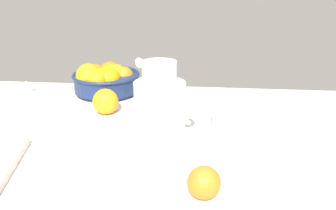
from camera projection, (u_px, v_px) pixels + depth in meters
ground_plane at (153, 135)px, 103.96cm from camera, size 143.25×80.90×3.00cm
fruit_bowl at (106, 79)px, 130.82cm from camera, size 23.64×23.64×11.88cm
juice_pitcher at (160, 104)px, 102.96cm from camera, size 17.37×14.34×19.36cm
juice_glass at (222, 119)px, 101.50cm from camera, size 5.60×5.60×8.04cm
loose_orange_0 at (106, 102)px, 113.32cm from camera, size 7.88×7.88×7.88cm
loose_orange_1 at (204, 183)px, 72.00cm from camera, size 6.60×6.60×6.60cm
loose_orange_2 at (173, 93)px, 121.78cm from camera, size 7.65×7.65×7.65cm
spoon at (30, 87)px, 138.70cm from camera, size 8.82×11.80×1.00cm
herb_sprig_1 at (217, 105)px, 121.08cm from camera, size 8.44×0.99×0.99cm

